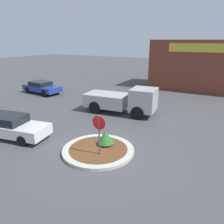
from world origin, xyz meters
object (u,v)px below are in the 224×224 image
Objects in this scene: parked_sedan_blue at (42,87)px; parked_sedan_white at (9,126)px; stop_sign at (99,129)px; utility_truck at (123,100)px.

parked_sedan_white is (6.80, -9.24, 0.02)m from parked_sedan_blue.
stop_sign is 7.06m from utility_truck.
parked_sedan_white is at bearing -124.05° from utility_truck.
utility_truck is (-2.00, 6.76, -0.47)m from stop_sign.
stop_sign reaches higher than parked_sedan_blue.
parked_sedan_white reaches higher than parked_sedan_blue.
stop_sign reaches higher than utility_truck.
parked_sedan_white is at bearing -47.52° from parked_sedan_blue.
parked_sedan_blue is 11.47m from parked_sedan_white.
stop_sign is 15.52m from parked_sedan_blue.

